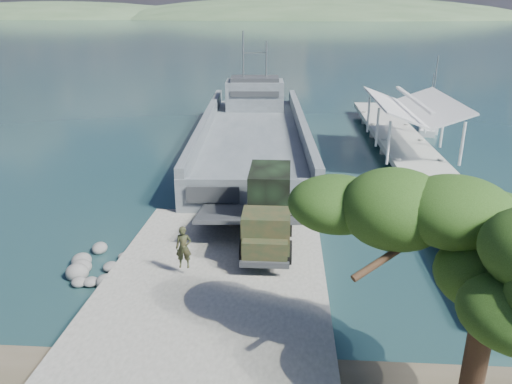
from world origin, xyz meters
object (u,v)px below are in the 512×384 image
object	(u,v)px
military_truck	(269,209)
overhang_tree	(466,248)
landing_craft	(253,141)
soldier	(184,255)
sailboat_far	(430,124)
pier	(412,146)
sailboat_near	(427,129)

from	to	relation	value
military_truck	overhang_tree	xyz separation A→B (m)	(5.68, -11.73, 3.83)
military_truck	landing_craft	bearing A→B (deg)	96.62
soldier	sailboat_far	distance (m)	38.24
soldier	pier	bearing A→B (deg)	49.53
overhang_tree	sailboat_far	bearing A→B (deg)	76.03
overhang_tree	landing_craft	bearing A→B (deg)	104.23
soldier	sailboat_far	size ratio (longest dim) A/B	0.26
pier	landing_craft	distance (m)	13.47
landing_craft	overhang_tree	size ratio (longest dim) A/B	4.32
military_truck	overhang_tree	size ratio (longest dim) A/B	0.90
landing_craft	military_truck	distance (m)	19.31
military_truck	soldier	distance (m)	5.48
soldier	sailboat_far	bearing A→B (deg)	55.56
landing_craft	sailboat_near	size ratio (longest dim) A/B	5.89
soldier	overhang_tree	xyz separation A→B (m)	(9.33, -7.72, 4.56)
sailboat_near	overhang_tree	size ratio (longest dim) A/B	0.73
sailboat_near	landing_craft	bearing A→B (deg)	-140.70
overhang_tree	sailboat_near	bearing A→B (deg)	76.37
landing_craft	pier	bearing A→B (deg)	-19.28
pier	soldier	world-z (taller)	pier
sailboat_near	sailboat_far	xyz separation A→B (m)	(0.69, 1.78, 0.08)
military_truck	sailboat_near	world-z (taller)	sailboat_near
sailboat_near	overhang_tree	distance (m)	40.38
soldier	sailboat_far	xyz separation A→B (m)	(19.44, 32.92, -1.07)
pier	military_truck	xyz separation A→B (m)	(-10.77, -15.41, 0.62)
pier	landing_craft	world-z (taller)	landing_craft
military_truck	soldier	size ratio (longest dim) A/B	3.80
landing_craft	sailboat_far	xyz separation A→B (m)	(17.94, 9.76, -0.45)
military_truck	sailboat_far	size ratio (longest dim) A/B	0.97
landing_craft	military_truck	size ratio (longest dim) A/B	4.81
pier	sailboat_far	bearing A→B (deg)	69.60
landing_craft	sailboat_far	size ratio (longest dim) A/B	4.68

